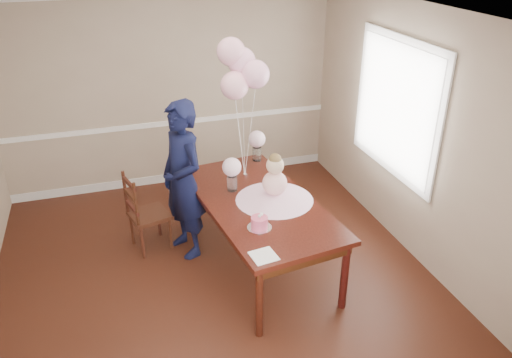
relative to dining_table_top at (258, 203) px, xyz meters
The scene contains 47 objects.
floor 0.96m from the dining_table_top, 158.65° to the right, with size 4.50×5.00×0.00m, color black.
ceiling 2.00m from the dining_table_top, 158.65° to the right, with size 4.50×5.00×0.02m, color silver.
wall_back 2.42m from the dining_table_top, 102.73° to the left, with size 4.50×0.02×2.70m, color gray.
wall_right 1.83m from the dining_table_top, ahead, with size 0.02×5.00×2.70m, color gray.
chair_rail_trim 2.35m from the dining_table_top, 102.79° to the left, with size 4.50×0.02×0.07m, color white.
baseboard_trim 2.45m from the dining_table_top, 102.79° to the left, with size 4.50×0.02×0.12m, color silver.
window_frame 1.90m from the dining_table_top, ahead, with size 0.02×1.66×1.56m, color white.
window_blinds 1.88m from the dining_table_top, ahead, with size 0.01×1.50×1.40m, color white.
dining_table_top is the anchor object (origin of this frame).
table_apron 0.08m from the dining_table_top, ahead, with size 0.96×2.03×0.11m, color black.
table_leg_fl 1.15m from the dining_table_top, 107.33° to the right, with size 0.07×0.07×0.75m, color black.
table_leg_fr 1.15m from the dining_table_top, 58.26° to the right, with size 0.07×0.07×0.75m, color black.
table_leg_bl 1.15m from the dining_table_top, 121.74° to the left, with size 0.07×0.07×0.75m, color black.
table_leg_br 1.15m from the dining_table_top, 72.67° to the left, with size 0.07×0.07×0.75m, color black.
baby_skirt 0.19m from the dining_table_top, 11.23° to the right, with size 0.81×0.81×0.11m, color #F7B6DB.
baby_torso 0.28m from the dining_table_top, 11.23° to the right, with size 0.26×0.26×0.26m, color #FFA1C9.
baby_head 0.46m from the dining_table_top, 11.23° to the right, with size 0.18×0.18×0.18m, color beige.
baby_hair 0.52m from the dining_table_top, 11.23° to the right, with size 0.13×0.13×0.13m, color brown.
cake_platter 0.53m from the dining_table_top, 106.76° to the right, with size 0.24×0.24×0.01m, color white.
birthday_cake 0.53m from the dining_table_top, 106.76° to the right, with size 0.16×0.16×0.11m, color #D9446C.
cake_flower_a 0.55m from the dining_table_top, 106.76° to the right, with size 0.03×0.03×0.03m, color silver.
cake_flower_b 0.52m from the dining_table_top, 104.37° to the right, with size 0.03×0.03×0.03m, color white.
rose_vase_near 0.38m from the dining_table_top, 123.77° to the left, with size 0.11×0.11×0.17m, color white.
roses_near 0.47m from the dining_table_top, 123.77° to the left, with size 0.20×0.20×0.20m, color white.
rose_vase_far 1.00m from the dining_table_top, 73.12° to the left, with size 0.11×0.11×0.17m, color white.
roses_far 1.04m from the dining_table_top, 73.12° to the left, with size 0.20×0.20×0.20m, color #F7CFE0.
napkin 0.98m from the dining_table_top, 105.17° to the right, with size 0.21×0.21×0.01m, color white.
balloon_weight 0.60m from the dining_table_top, 86.90° to the left, with size 0.04×0.04×0.02m, color white.
balloon_a 1.24m from the dining_table_top, 97.21° to the left, with size 0.30×0.30×0.30m, color #FFB4CA.
balloon_b 1.33m from the dining_table_top, 75.40° to the left, with size 0.30×0.30×0.30m, color #F3ACD0.
balloon_c 1.49m from the dining_table_top, 86.75° to the left, with size 0.30×0.30×0.30m, color #EDA8CC.
balloon_d 1.59m from the dining_table_top, 95.50° to the left, with size 0.30×0.30×0.30m, color #ECA7C1.
balloon_ribbon_a 0.77m from the dining_table_top, 92.01° to the left, with size 0.00×0.00×0.90m, color white.
balloon_ribbon_b 0.80m from the dining_table_top, 81.26° to the left, with size 0.00×0.00×1.01m, color white.
balloon_ribbon_c 0.88m from the dining_table_top, 86.82° to the left, with size 0.00×0.00×1.11m, color silver.
balloon_ribbon_d 0.92m from the dining_table_top, 91.59° to the left, with size 0.00×0.00×1.22m, color silver.
dining_chair_seat 1.33m from the dining_table_top, 147.08° to the left, with size 0.41×0.41×0.05m, color #37190F.
chair_leg_fl 1.41m from the dining_table_top, 157.70° to the left, with size 0.04×0.04×0.40m, color #3B1810.
chair_leg_fr 1.19m from the dining_table_top, 146.38° to the left, with size 0.04×0.04×0.40m, color #35180E.
chair_leg_bl 1.63m from the dining_table_top, 147.56° to the left, with size 0.04×0.04×0.40m, color #3C1B10.
chair_leg_br 1.44m from the dining_table_top, 136.66° to the left, with size 0.04×0.04×0.40m, color #3A160F.
chair_back_post_l 1.31m from the dining_table_top, 158.20° to the left, with size 0.04×0.04×0.52m, color #35190E.
chair_back_post_r 1.54m from the dining_table_top, 148.08° to the left, with size 0.04×0.04×0.52m, color #36170E.
chair_slat_low 1.43m from the dining_table_top, 152.73° to the left, with size 0.03×0.37×0.05m, color #3E1510.
chair_slat_mid 1.42m from the dining_table_top, 152.73° to the left, with size 0.03×0.37×0.05m, color #3A1A0F.
chair_slat_top 1.42m from the dining_table_top, 152.73° to the left, with size 0.03×0.37×0.05m, color #37160F.
woman 0.87m from the dining_table_top, 144.17° to the left, with size 0.65×0.43×1.79m, color black.
Camera 1 is at (-0.87, -4.10, 3.36)m, focal length 35.00 mm.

